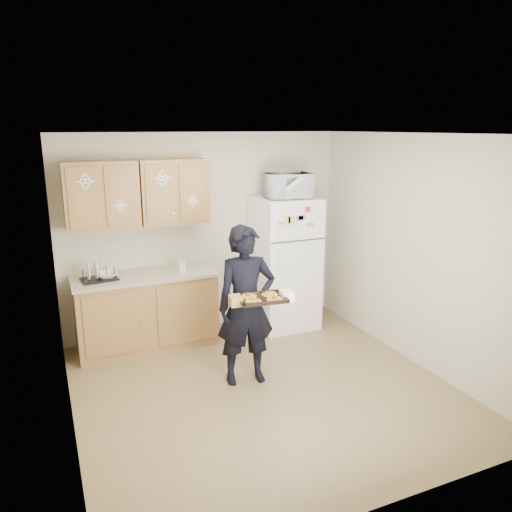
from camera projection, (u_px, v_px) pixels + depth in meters
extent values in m
plane|color=brown|center=(263.00, 388.00, 5.03)|extent=(3.60, 3.60, 0.00)
plane|color=white|center=(264.00, 134.00, 4.40)|extent=(3.60, 3.60, 0.00)
cube|color=#C1B89C|center=(205.00, 233.00, 6.31)|extent=(3.60, 0.04, 2.50)
cube|color=#C1B89C|center=(383.00, 343.00, 3.12)|extent=(3.60, 0.04, 2.50)
cube|color=#C1B89C|center=(61.00, 294.00, 4.02)|extent=(0.04, 3.60, 2.50)
cube|color=#C1B89C|center=(415.00, 251.00, 5.41)|extent=(0.04, 3.60, 2.50)
cube|color=white|center=(285.00, 263.00, 6.45)|extent=(0.75, 0.70, 1.70)
cube|color=#996535|center=(147.00, 312.00, 5.91)|extent=(1.60, 0.60, 0.86)
cube|color=#B4AB8A|center=(145.00, 276.00, 5.79)|extent=(1.64, 0.64, 0.04)
cube|color=#996535|center=(101.00, 195.00, 5.52)|extent=(0.80, 0.33, 0.75)
cube|color=#996535|center=(174.00, 191.00, 5.84)|extent=(0.80, 0.33, 0.75)
cube|color=#DDA24E|center=(309.00, 302.00, 7.04)|extent=(0.20, 0.07, 0.32)
imported|color=black|center=(246.00, 306.00, 5.00)|extent=(0.64, 0.46, 1.64)
cube|color=black|center=(262.00, 299.00, 4.71)|extent=(0.48, 0.38, 0.04)
cylinder|color=orange|center=(253.00, 301.00, 4.61)|extent=(0.15, 0.15, 0.02)
cylinder|color=orange|center=(275.00, 299.00, 4.67)|extent=(0.15, 0.15, 0.02)
cylinder|color=orange|center=(249.00, 296.00, 4.75)|extent=(0.15, 0.15, 0.02)
cylinder|color=orange|center=(270.00, 294.00, 4.80)|extent=(0.15, 0.15, 0.02)
imported|color=white|center=(288.00, 186.00, 6.16)|extent=(0.57, 0.40, 0.31)
cube|color=#AFAFB6|center=(285.00, 170.00, 6.12)|extent=(0.36, 0.28, 0.07)
cube|color=black|center=(99.00, 273.00, 5.55)|extent=(0.41, 0.33, 0.15)
imported|color=silver|center=(107.00, 275.00, 5.59)|extent=(0.25, 0.25, 0.06)
imported|color=white|center=(181.00, 265.00, 5.86)|extent=(0.10, 0.10, 0.18)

